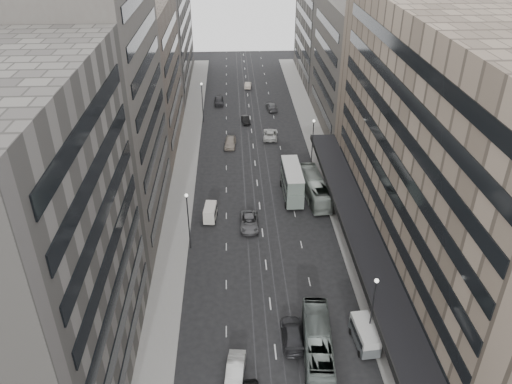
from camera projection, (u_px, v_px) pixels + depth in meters
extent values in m
plane|color=black|center=(271.00, 310.00, 55.88)|extent=(220.00, 220.00, 0.00)
cube|color=gray|center=(322.00, 157.00, 88.63)|extent=(4.00, 125.00, 0.15)
cube|color=gray|center=(186.00, 160.00, 87.57)|extent=(4.00, 125.00, 0.15)
cube|color=gray|center=(458.00, 154.00, 56.09)|extent=(15.00, 60.00, 30.00)
cube|color=black|center=(364.00, 236.00, 61.26)|extent=(4.40, 60.00, 0.50)
cube|color=#4E4943|center=(363.00, 67.00, 95.46)|extent=(15.00, 28.00, 24.00)
cube|color=slate|center=(334.00, 22.00, 120.24)|extent=(15.00, 32.00, 28.00)
cube|color=slate|center=(17.00, 253.00, 40.43)|extent=(15.00, 28.00, 30.00)
cube|color=#4E4943|center=(91.00, 109.00, 62.64)|extent=(15.00, 26.00, 34.00)
cube|color=#695D52|center=(131.00, 77.00, 88.15)|extent=(15.00, 28.00, 25.00)
cube|color=slate|center=(154.00, 27.00, 115.77)|extent=(15.00, 38.00, 28.00)
cylinder|color=#262628|center=(372.00, 312.00, 49.97)|extent=(0.16, 0.16, 8.00)
sphere|color=silver|center=(377.00, 281.00, 47.89)|extent=(0.44, 0.44, 0.44)
cylinder|color=#262628|center=(312.00, 143.00, 84.38)|extent=(0.16, 0.16, 8.00)
sphere|color=silver|center=(314.00, 121.00, 82.30)|extent=(0.44, 0.44, 0.44)
cylinder|color=#262628|center=(189.00, 223.00, 63.74)|extent=(0.16, 0.16, 8.00)
sphere|color=silver|center=(186.00, 195.00, 61.66)|extent=(0.44, 0.44, 0.44)
cylinder|color=#262628|center=(202.00, 104.00, 100.73)|extent=(0.16, 0.16, 8.00)
sphere|color=silver|center=(201.00, 84.00, 98.65)|extent=(0.44, 0.44, 0.44)
imported|color=slate|center=(318.00, 344.00, 49.57)|extent=(3.63, 11.37, 3.11)
imported|color=gray|center=(314.00, 188.00, 76.17)|extent=(3.78, 12.14, 3.33)
cube|color=slate|center=(292.00, 187.00, 76.26)|extent=(2.61, 9.07, 2.31)
cube|color=slate|center=(292.00, 175.00, 75.16)|extent=(2.55, 8.71, 2.01)
cube|color=silver|center=(293.00, 169.00, 74.62)|extent=(2.61, 9.07, 0.12)
cylinder|color=black|center=(286.00, 205.00, 73.98)|extent=(0.29, 1.01, 1.01)
cylinder|color=black|center=(303.00, 205.00, 74.11)|extent=(0.29, 1.01, 1.01)
cylinder|color=black|center=(281.00, 184.00, 79.58)|extent=(0.29, 1.01, 1.01)
cylinder|color=black|center=(297.00, 183.00, 79.71)|extent=(0.29, 1.01, 1.01)
cube|color=#4F5456|center=(364.00, 337.00, 51.13)|extent=(2.30, 4.74, 1.20)
cube|color=beige|center=(366.00, 330.00, 50.59)|extent=(2.25, 4.64, 0.94)
cylinder|color=black|center=(359.00, 354.00, 50.03)|extent=(0.25, 0.70, 0.68)
cylinder|color=black|center=(378.00, 352.00, 50.26)|extent=(0.25, 0.70, 0.68)
cylinder|color=black|center=(350.00, 332.00, 52.62)|extent=(0.25, 0.70, 0.68)
cylinder|color=black|center=(368.00, 330.00, 52.84)|extent=(0.25, 0.70, 0.68)
cube|color=beige|center=(210.00, 215.00, 71.17)|extent=(1.93, 3.68, 1.09)
cube|color=silver|center=(210.00, 209.00, 70.68)|extent=(1.89, 3.61, 0.86)
cylinder|color=black|center=(204.00, 222.00, 70.48)|extent=(0.21, 0.58, 0.57)
cylinder|color=black|center=(215.00, 223.00, 70.41)|extent=(0.21, 0.58, 0.57)
cylinder|color=black|center=(206.00, 213.00, 72.49)|extent=(0.21, 0.58, 0.57)
cylinder|color=black|center=(217.00, 214.00, 72.42)|extent=(0.21, 0.58, 0.57)
imported|color=#B8B8B3|center=(235.00, 371.00, 47.71)|extent=(2.24, 4.94, 1.57)
imported|color=#5C5C5E|center=(249.00, 222.00, 69.69)|extent=(2.58, 5.49, 1.52)
imported|color=#27272A|center=(293.00, 334.00, 51.71)|extent=(2.42, 5.67, 1.63)
imported|color=gray|center=(230.00, 142.00, 92.27)|extent=(2.40, 5.09, 1.68)
imported|color=black|center=(245.00, 120.00, 102.13)|extent=(1.91, 4.20, 1.34)
imported|color=silver|center=(270.00, 134.00, 95.60)|extent=(2.97, 5.79, 1.56)
imported|color=#4E4E51|center=(271.00, 107.00, 108.39)|extent=(2.53, 5.21, 1.46)
imported|color=#28282B|center=(219.00, 101.00, 111.22)|extent=(2.04, 4.95, 1.68)
imported|color=#B6A897|center=(248.00, 85.00, 121.07)|extent=(1.91, 4.35, 1.39)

